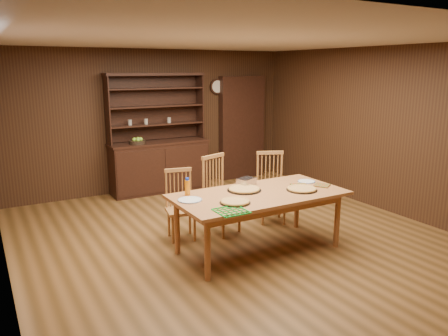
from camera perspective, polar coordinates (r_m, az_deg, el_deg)
floor at (r=5.99m, az=1.52°, el=-9.23°), size 6.00×6.00×0.00m
room_shell at (r=5.59m, az=1.62°, el=5.94°), size 6.00×6.00×6.00m
china_hutch at (r=8.20m, az=-8.49°, el=1.08°), size 1.84×0.52×2.17m
doorway at (r=9.09m, az=2.33°, el=5.29°), size 1.00×0.18×2.10m
wall_clock at (r=8.79m, az=-0.91°, el=10.60°), size 0.30×0.05×0.30m
dining_table at (r=5.43m, az=4.61°, el=-4.00°), size 2.13×1.07×0.75m
chair_left at (r=5.92m, az=-5.76°, el=-4.43°), size 0.45×0.44×0.94m
chair_center at (r=6.07m, az=-0.74°, el=-3.10°), size 0.56×0.55×1.09m
chair_right at (r=6.58m, az=6.12°, el=-2.14°), size 0.55×0.54×1.04m
pizza_left at (r=5.00m, az=1.45°, el=-4.41°), size 0.36×0.36×0.04m
pizza_right at (r=5.60m, az=10.13°, el=-2.71°), size 0.39×0.39×0.04m
pizza_center at (r=5.51m, az=2.65°, el=-2.78°), size 0.43×0.43×0.04m
cooling_rack at (r=4.72m, az=0.94°, el=-5.62°), size 0.38×0.38×0.01m
plate_left at (r=5.11m, az=-4.48°, el=-4.17°), size 0.28×0.28×0.02m
plate_right at (r=6.01m, az=10.72°, el=-1.73°), size 0.24×0.24×0.02m
foil_dish at (r=5.76m, az=2.92°, el=-1.78°), size 0.28×0.24×0.09m
juice_bottle at (r=5.28m, az=-4.81°, el=-2.54°), size 0.06×0.06×0.22m
pot_holder_a at (r=5.86m, az=12.67°, el=-2.23°), size 0.26×0.26×0.01m
pot_holder_b at (r=5.79m, az=9.86°, el=-2.29°), size 0.28×0.28×0.02m
fruit_bowl at (r=7.92m, az=-11.26°, el=3.42°), size 0.29×0.29×0.12m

